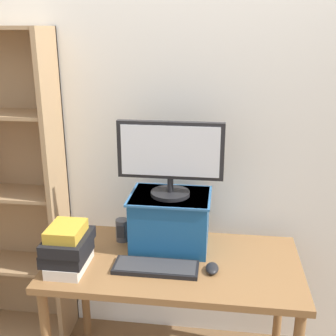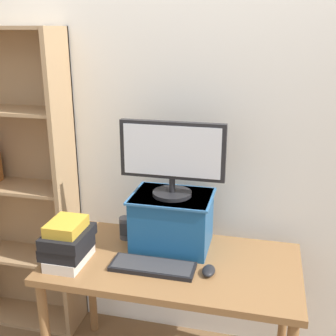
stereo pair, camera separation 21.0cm
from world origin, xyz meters
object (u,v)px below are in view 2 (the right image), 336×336
at_px(computer_monitor, 172,156).
at_px(desk_speaker, 126,228).
at_px(computer_mouse, 209,271).
at_px(book_stack, 68,243).
at_px(desk, 172,276).
at_px(bookshelf_unit, 16,184).
at_px(keyboard, 153,267).
at_px(riser_box, 172,220).

distance_m(computer_monitor, desk_speaker, 0.53).
xyz_separation_m(computer_mouse, book_stack, (-0.72, -0.06, 0.09)).
distance_m(desk, desk_speaker, 0.39).
bearing_deg(computer_monitor, computer_mouse, -44.71).
bearing_deg(desk, bookshelf_unit, 163.15).
bearing_deg(keyboard, bookshelf_unit, 157.01).
bearing_deg(keyboard, book_stack, -174.71).
height_order(bookshelf_unit, computer_monitor, bookshelf_unit).
relative_size(bookshelf_unit, riser_box, 4.46).
bearing_deg(book_stack, keyboard, 5.29).
xyz_separation_m(computer_monitor, keyboard, (-0.04, -0.26, -0.51)).
bearing_deg(computer_mouse, keyboard, -176.22).
bearing_deg(riser_box, bookshelf_unit, 170.56).
height_order(bookshelf_unit, keyboard, bookshelf_unit).
xyz_separation_m(desk, computer_monitor, (-0.04, 0.16, 0.61)).
xyz_separation_m(riser_box, desk_speaker, (-0.28, 0.02, -0.09)).
xyz_separation_m(bookshelf_unit, desk_speaker, (0.79, -0.16, -0.14)).
xyz_separation_m(keyboard, desk_speaker, (-0.24, 0.28, 0.05)).
distance_m(bookshelf_unit, computer_monitor, 1.12).
bearing_deg(desk_speaker, desk, -29.33).
bearing_deg(bookshelf_unit, riser_box, -9.44).
xyz_separation_m(computer_monitor, book_stack, (-0.48, -0.30, -0.41)).
height_order(desk, riser_box, riser_box).
bearing_deg(riser_box, desk_speaker, 175.87).
xyz_separation_m(riser_box, computer_mouse, (0.24, -0.24, -0.14)).
height_order(riser_box, book_stack, riser_box).
xyz_separation_m(riser_box, keyboard, (-0.04, -0.26, -0.14)).
xyz_separation_m(keyboard, computer_mouse, (0.28, 0.02, 0.01)).
bearing_deg(computer_mouse, computer_monitor, 135.29).
bearing_deg(keyboard, computer_monitor, 81.22).
bearing_deg(bookshelf_unit, computer_monitor, -9.52).
relative_size(bookshelf_unit, computer_mouse, 18.60).
relative_size(keyboard, desk_speaker, 3.31).
height_order(keyboard, desk_speaker, desk_speaker).
bearing_deg(desk_speaker, book_stack, -122.09).
height_order(computer_monitor, computer_mouse, computer_monitor).
xyz_separation_m(desk, keyboard, (-0.08, -0.10, 0.10)).
relative_size(desk, computer_mouse, 12.56).
distance_m(bookshelf_unit, keyboard, 1.13).
bearing_deg(book_stack, bookshelf_unit, 141.10).
distance_m(keyboard, computer_mouse, 0.28).
height_order(bookshelf_unit, desk_speaker, bookshelf_unit).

